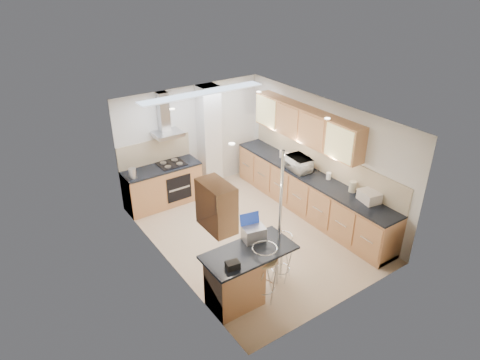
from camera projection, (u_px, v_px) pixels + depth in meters
ground at (252, 233)px, 8.69m from camera, size 4.80×4.80×0.00m
room_shell at (255, 154)px, 8.40m from camera, size 3.64×4.84×2.51m
right_counter at (309, 193)px, 9.22m from camera, size 0.63×4.40×0.92m
back_counter at (163, 185)px, 9.53m from camera, size 1.70×0.63×0.92m
peninsula at (249, 275)px, 6.84m from camera, size 1.47×0.72×0.94m
microwave at (299, 164)px, 9.10m from camera, size 0.43×0.59×0.31m
laptop at (254, 233)px, 6.84m from camera, size 0.39×0.33×0.24m
bag at (233, 265)px, 6.24m from camera, size 0.22×0.18×0.11m
bar_stool_near at (264, 273)px, 6.81m from camera, size 0.54×0.54×1.03m
bar_stool_end at (281, 257)px, 7.28m from camera, size 0.51×0.51×0.89m
jar_a at (286, 157)px, 9.55m from camera, size 0.14×0.14×0.19m
jar_b at (282, 154)px, 9.73m from camera, size 0.14×0.14×0.17m
jar_c at (353, 187)px, 8.30m from camera, size 0.16×0.16×0.22m
jar_d at (329, 176)px, 8.78m from camera, size 0.13×0.13×0.15m
bread_bin at (369, 196)px, 7.97m from camera, size 0.37×0.43×0.20m
kettle at (133, 173)px, 8.79m from camera, size 0.16×0.16×0.23m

